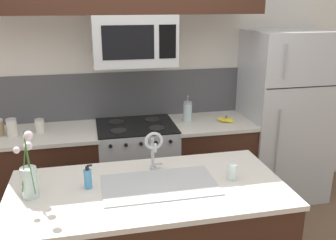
# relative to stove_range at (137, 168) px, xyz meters

# --- Properties ---
(rear_partition) EXTENTS (5.20, 0.10, 2.60)m
(rear_partition) POSITION_rel_stove_range_xyz_m (0.30, 0.38, 0.84)
(rear_partition) COLOR silver
(rear_partition) RESTS_ON ground
(splash_band) EXTENTS (3.50, 0.01, 0.48)m
(splash_band) POSITION_rel_stove_range_xyz_m (-0.00, 0.32, 0.69)
(splash_band) COLOR #4C4C51
(splash_band) RESTS_ON rear_partition
(back_counter_left) EXTENTS (1.01, 0.65, 0.91)m
(back_counter_left) POSITION_rel_stove_range_xyz_m (-0.87, 0.00, -0.01)
(back_counter_left) COLOR #381E14
(back_counter_left) RESTS_ON ground
(back_counter_right) EXTENTS (0.81, 0.65, 0.91)m
(back_counter_right) POSITION_rel_stove_range_xyz_m (0.77, 0.00, -0.01)
(back_counter_right) COLOR #381E14
(back_counter_right) RESTS_ON ground
(stove_range) EXTENTS (0.76, 0.64, 0.93)m
(stove_range) POSITION_rel_stove_range_xyz_m (0.00, 0.00, 0.00)
(stove_range) COLOR #B7BABF
(stove_range) RESTS_ON ground
(microwave) EXTENTS (0.74, 0.40, 0.45)m
(microwave) POSITION_rel_stove_range_xyz_m (0.00, -0.02, 1.28)
(microwave) COLOR #B7BABF
(refrigerator) EXTENTS (0.87, 0.74, 1.81)m
(refrigerator) POSITION_rel_stove_range_xyz_m (1.60, 0.02, 0.44)
(refrigerator) COLOR #B7BABF
(refrigerator) RESTS_ON ground
(storage_jar_medium) EXTENTS (0.09, 0.09, 0.16)m
(storage_jar_medium) POSITION_rel_stove_range_xyz_m (-1.13, -0.03, 0.53)
(storage_jar_medium) COLOR silver
(storage_jar_medium) RESTS_ON back_counter_left
(storage_jar_short) EXTENTS (0.09, 0.09, 0.13)m
(storage_jar_short) POSITION_rel_stove_range_xyz_m (-0.90, 0.03, 0.51)
(storage_jar_short) COLOR silver
(storage_jar_short) RESTS_ON back_counter_left
(banana_bunch) EXTENTS (0.19, 0.15, 0.08)m
(banana_bunch) POSITION_rel_stove_range_xyz_m (0.91, -0.06, 0.47)
(banana_bunch) COLOR yellow
(banana_bunch) RESTS_ON back_counter_right
(french_press) EXTENTS (0.09, 0.09, 0.27)m
(french_press) POSITION_rel_stove_range_xyz_m (0.54, 0.06, 0.55)
(french_press) COLOR silver
(french_press) RESTS_ON back_counter_right
(kitchen_sink) EXTENTS (0.76, 0.44, 0.16)m
(kitchen_sink) POSITION_rel_stove_range_xyz_m (-0.01, -1.25, 0.38)
(kitchen_sink) COLOR #ADAFB5
(kitchen_sink) RESTS_ON island_counter
(sink_faucet) EXTENTS (0.14, 0.14, 0.31)m
(sink_faucet) POSITION_rel_stove_range_xyz_m (-0.01, -1.03, 0.65)
(sink_faucet) COLOR #B7BABF
(sink_faucet) RESTS_ON island_counter
(dish_soap_bottle) EXTENTS (0.06, 0.05, 0.16)m
(dish_soap_bottle) POSITION_rel_stove_range_xyz_m (-0.48, -1.19, 0.52)
(dish_soap_bottle) COLOR #4C93C6
(dish_soap_bottle) RESTS_ON island_counter
(drinking_glass) EXTENTS (0.07, 0.07, 0.12)m
(drinking_glass) POSITION_rel_stove_range_xyz_m (0.49, -1.27, 0.51)
(drinking_glass) COLOR silver
(drinking_glass) RESTS_ON island_counter
(flower_vase) EXTENTS (0.13, 0.20, 0.47)m
(flower_vase) POSITION_rel_stove_range_xyz_m (-0.83, -1.23, 0.58)
(flower_vase) COLOR silver
(flower_vase) RESTS_ON island_counter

